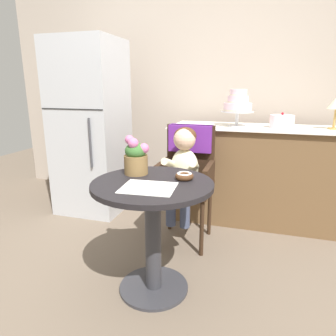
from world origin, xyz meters
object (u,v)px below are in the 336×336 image
(seated_child, at_px, (183,165))
(wicker_chair, at_px, (188,165))
(cafe_table, at_px, (153,215))
(flower_vase, at_px, (136,157))
(donut_front, at_px, (184,176))
(tiered_cake_stand, at_px, (238,104))
(refrigerator, at_px, (91,128))
(round_layer_cake, at_px, (282,121))

(seated_child, bearing_deg, wicker_chair, 90.00)
(cafe_table, distance_m, flower_vase, 0.38)
(donut_front, relative_size, tiered_cake_stand, 0.33)
(seated_child, xyz_separation_m, refrigerator, (-1.09, 0.49, 0.17))
(cafe_table, xyz_separation_m, wicker_chair, (0.04, 0.76, 0.13))
(wicker_chair, relative_size, donut_front, 8.63)
(cafe_table, distance_m, refrigerator, 1.56)
(donut_front, bearing_deg, tiered_cake_stand, 80.42)
(donut_front, height_order, refrigerator, refrigerator)
(wicker_chair, relative_size, seated_child, 1.31)
(donut_front, distance_m, tiered_cake_stand, 1.26)
(tiered_cake_stand, relative_size, round_layer_cake, 1.59)
(wicker_chair, distance_m, flower_vase, 0.68)
(flower_vase, xyz_separation_m, tiered_cake_stand, (0.52, 1.17, 0.27))
(flower_vase, height_order, refrigerator, refrigerator)
(seated_child, xyz_separation_m, donut_front, (0.13, -0.50, 0.06))
(tiered_cake_stand, bearing_deg, wicker_chair, -121.72)
(flower_vase, bearing_deg, round_layer_cake, 51.93)
(wicker_chair, distance_m, donut_front, 0.68)
(seated_child, xyz_separation_m, round_layer_cake, (0.73, 0.70, 0.28))
(round_layer_cake, bearing_deg, tiered_cake_stand, -179.39)
(donut_front, bearing_deg, refrigerator, 140.68)
(wicker_chair, bearing_deg, donut_front, -83.92)
(refrigerator, bearing_deg, wicker_chair, -17.32)
(flower_vase, bearing_deg, tiered_cake_stand, 65.80)
(refrigerator, bearing_deg, donut_front, -39.32)
(cafe_table, bearing_deg, tiered_cake_stand, 74.19)
(donut_front, distance_m, round_layer_cake, 1.36)
(refrigerator, bearing_deg, cafe_table, -46.33)
(donut_front, height_order, flower_vase, flower_vase)
(flower_vase, bearing_deg, seated_child, 67.95)
(cafe_table, xyz_separation_m, flower_vase, (-0.16, 0.13, 0.32))
(wicker_chair, relative_size, round_layer_cake, 4.54)
(cafe_table, distance_m, wicker_chair, 0.77)
(seated_child, height_order, refrigerator, refrigerator)
(cafe_table, xyz_separation_m, donut_front, (0.17, 0.10, 0.23))
(refrigerator, bearing_deg, seated_child, -24.48)
(seated_child, distance_m, round_layer_cake, 1.05)
(round_layer_cake, height_order, refrigerator, refrigerator)
(seated_child, distance_m, donut_front, 0.52)
(donut_front, bearing_deg, flower_vase, 174.75)
(tiered_cake_stand, bearing_deg, donut_front, -99.58)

